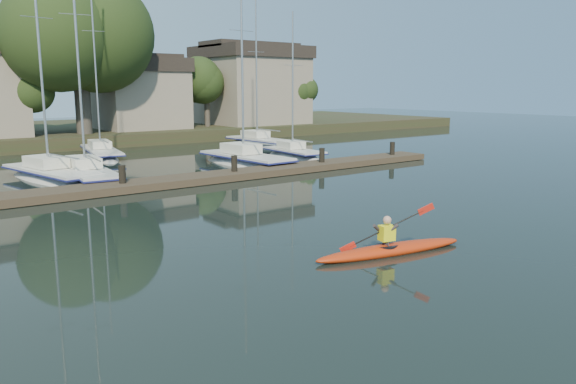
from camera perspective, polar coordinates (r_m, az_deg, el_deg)
ground at (r=16.96m, az=11.23°, el=-5.71°), size 160.00×160.00×0.00m
kayak at (r=16.39m, az=10.33°, el=-5.56°), size 4.97×1.62×1.58m
dock at (r=27.96m, az=-10.69°, el=1.18°), size 34.00×2.00×1.80m
sailboat_1 at (r=31.15m, az=-22.84°, el=0.75°), size 3.73×8.76×13.91m
sailboat_2 at (r=30.72m, az=-19.71°, el=0.86°), size 2.69×8.68×14.14m
sailboat_3 at (r=34.44m, az=-4.30°, el=2.41°), size 2.72×8.69×13.84m
sailboat_4 at (r=38.13m, az=0.60°, el=3.29°), size 2.36×6.42×10.70m
sailboat_6 at (r=40.55m, az=-18.40°, el=3.19°), size 3.48×9.18×14.29m
sailboat_7 at (r=45.74m, az=-2.99°, el=4.48°), size 2.46×8.09×12.90m
shore at (r=52.88m, az=-22.24°, el=8.26°), size 90.00×25.25×12.75m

